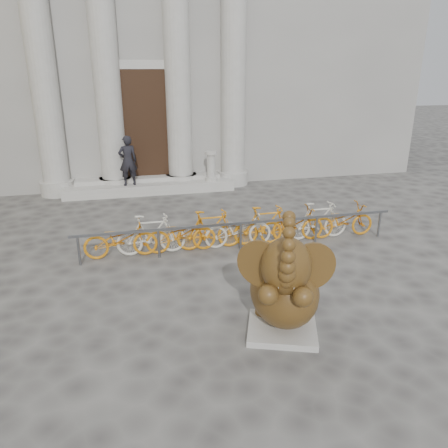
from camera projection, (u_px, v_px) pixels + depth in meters
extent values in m
plane|color=#474442|center=(195.00, 339.00, 7.25)|extent=(80.00, 80.00, 0.00)
cube|color=gray|center=(132.00, 25.00, 18.94)|extent=(22.00, 10.00, 12.00)
cube|color=black|center=(145.00, 126.00, 15.54)|extent=(2.40, 0.16, 4.00)
cylinder|color=#A8A59E|center=(43.00, 76.00, 14.16)|extent=(0.90, 0.90, 8.00)
cylinder|color=#A8A59E|center=(106.00, 75.00, 14.60)|extent=(0.90, 0.90, 8.00)
cylinder|color=#A8A59E|center=(178.00, 75.00, 15.12)|extent=(0.90, 0.90, 8.00)
cylinder|color=#A8A59E|center=(233.00, 75.00, 15.56)|extent=(0.90, 0.90, 8.00)
cube|color=#A8A59E|center=(150.00, 187.00, 15.79)|extent=(6.00, 1.20, 0.36)
cube|color=#A8A59E|center=(282.00, 329.00, 7.43)|extent=(1.43, 1.37, 0.11)
ellipsoid|color=black|center=(283.00, 301.00, 7.53)|extent=(1.22, 1.20, 0.74)
ellipsoid|color=black|center=(284.00, 291.00, 7.20)|extent=(1.51, 1.67, 1.20)
cylinder|color=black|center=(265.00, 305.00, 7.77)|extent=(0.44, 0.44, 0.30)
cylinder|color=black|center=(300.00, 308.00, 7.70)|extent=(0.44, 0.44, 0.30)
cylinder|color=black|center=(269.00, 291.00, 6.72)|extent=(0.50, 0.74, 0.46)
cylinder|color=black|center=(302.00, 293.00, 6.67)|extent=(0.50, 0.74, 0.46)
ellipsoid|color=black|center=(286.00, 266.00, 6.60)|extent=(0.99, 0.96, 0.92)
cylinder|color=black|center=(261.00, 264.00, 6.78)|extent=(0.65, 0.53, 0.78)
cylinder|color=black|center=(312.00, 266.00, 6.70)|extent=(0.78, 0.09, 0.78)
cone|color=beige|center=(277.00, 284.00, 6.46)|extent=(0.10, 0.27, 0.12)
cone|color=beige|center=(295.00, 285.00, 6.43)|extent=(0.22, 0.26, 0.12)
cube|color=slate|center=(241.00, 223.00, 10.58)|extent=(8.00, 0.06, 0.06)
cylinder|color=slate|center=(79.00, 251.00, 9.86)|extent=(0.06, 0.06, 0.70)
cylinder|color=slate|center=(159.00, 244.00, 10.26)|extent=(0.06, 0.06, 0.70)
cylinder|color=slate|center=(241.00, 236.00, 10.69)|extent=(0.06, 0.06, 0.70)
cylinder|color=slate|center=(316.00, 230.00, 11.13)|extent=(0.06, 0.06, 0.70)
cylinder|color=slate|center=(379.00, 224.00, 11.53)|extent=(0.06, 0.06, 0.70)
imported|color=orange|center=(120.00, 237.00, 10.24)|extent=(1.70, 0.50, 1.00)
imported|color=beige|center=(151.00, 235.00, 10.40)|extent=(1.66, 0.47, 1.00)
imported|color=orange|center=(181.00, 232.00, 10.56)|extent=(1.70, 0.50, 1.00)
imported|color=orange|center=(210.00, 230.00, 10.72)|extent=(1.66, 0.47, 1.00)
imported|color=beige|center=(238.00, 227.00, 10.87)|extent=(1.70, 0.50, 1.00)
imported|color=orange|center=(265.00, 225.00, 11.03)|extent=(1.66, 0.47, 1.00)
imported|color=orange|center=(292.00, 223.00, 11.19)|extent=(1.70, 0.50, 1.00)
imported|color=beige|center=(318.00, 221.00, 11.34)|extent=(1.66, 0.47, 1.00)
imported|color=orange|center=(343.00, 219.00, 11.50)|extent=(1.70, 0.50, 1.00)
imported|color=black|center=(128.00, 161.00, 15.03)|extent=(0.69, 0.52, 1.73)
cylinder|color=#A8A59E|center=(211.00, 179.00, 15.91)|extent=(0.44, 0.44, 0.13)
cylinder|color=#A8A59E|center=(211.00, 167.00, 15.77)|extent=(0.31, 0.31, 0.98)
cylinder|color=#A8A59E|center=(211.00, 153.00, 15.59)|extent=(0.44, 0.44, 0.11)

